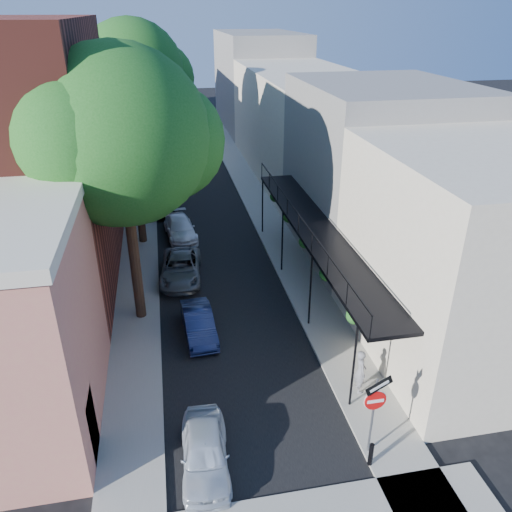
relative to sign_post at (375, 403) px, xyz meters
name	(u,v)px	position (x,y,z in m)	size (l,w,h in m)	color
ground	(275,498)	(-3.16, -0.97, -2.04)	(160.00, 160.00, 0.00)	black
road_surface	(193,177)	(-3.16, 29.03, -2.03)	(6.00, 64.00, 0.01)	black
sidewalk_left	(142,180)	(-7.16, 29.03, -1.98)	(2.00, 64.00, 0.12)	gray
sidewalk_right	(242,174)	(0.84, 29.03, -1.98)	(2.00, 64.00, 0.12)	gray
buildings_left	(59,123)	(-12.46, 27.79, 2.90)	(10.10, 59.10, 12.00)	tan
buildings_right	(304,119)	(5.83, 28.51, 2.39)	(9.80, 55.00, 10.00)	beige
sign_post	(375,403)	(0.00, 0.00, 0.00)	(0.89, 0.17, 2.99)	#595B60
bollard	(371,454)	(-0.16, -0.47, -1.52)	(0.14, 0.14, 0.80)	black
oak_near	(132,138)	(-6.53, 9.29, 5.84)	(7.48, 6.80, 11.42)	black
oak_mid	(137,119)	(-6.58, 17.26, 5.02)	(6.60, 6.00, 10.20)	black
oak_far	(139,75)	(-6.51, 26.30, 6.22)	(7.70, 7.00, 11.90)	black
parked_car_a	(205,452)	(-4.96, 0.48, -1.45)	(1.39, 3.46, 1.18)	silver
parked_car_b	(199,323)	(-4.56, 7.24, -1.48)	(1.18, 3.40, 1.12)	#162047
parked_car_c	(181,268)	(-5.00, 12.28, -1.44)	(1.96, 4.26, 1.18)	slate
parked_car_d	(180,228)	(-4.77, 17.41, -1.46)	(1.61, 3.97, 1.15)	white
parked_car_e	(163,202)	(-5.63, 21.83, -1.36)	(1.59, 3.96, 1.35)	black
pedestrian	(361,371)	(0.70, 2.64, -1.07)	(0.62, 0.40, 1.69)	slate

